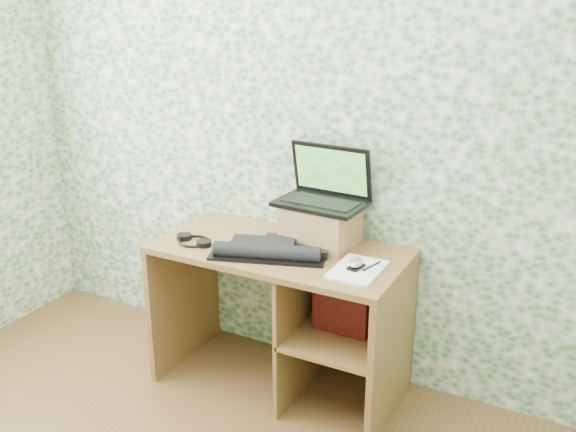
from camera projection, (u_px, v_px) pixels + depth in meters
The scene contains 10 objects.
wall_back at pixel (309, 123), 3.13m from camera, with size 3.50×3.50×0.00m, color white.
desk at pixel (297, 300), 3.14m from camera, with size 1.20×0.60×0.75m.
riser at pixel (321, 224), 3.08m from camera, with size 0.33×0.27×0.20m, color olive.
laptop at pixel (325, 190), 3.07m from camera, with size 0.43×0.31×0.28m.
keyboard at pixel (274, 249), 2.98m from camera, with size 0.54×0.42×0.07m.
headphones at pixel (194, 241), 3.12m from camera, with size 0.21×0.18×0.03m.
notepad at pixel (357, 270), 2.80m from camera, with size 0.20×0.29×0.01m, color white.
mouse at pixel (356, 265), 2.80m from camera, with size 0.06×0.09×0.03m, color silver.
pen at pixel (372, 266), 2.82m from camera, with size 0.01×0.01×0.13m, color black.
red_box at pixel (343, 300), 2.98m from camera, with size 0.27×0.09×0.32m, color maroon.
Camera 1 is at (1.35, -1.05, 1.92)m, focal length 40.00 mm.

